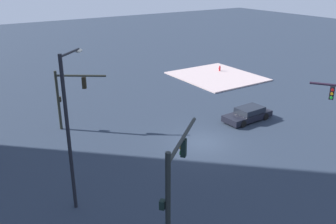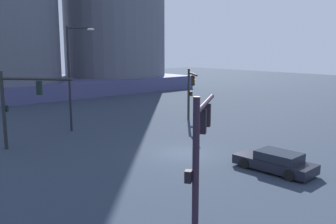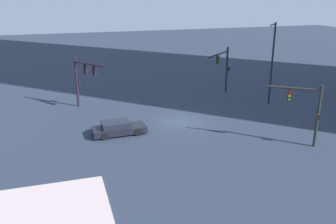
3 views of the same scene
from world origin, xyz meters
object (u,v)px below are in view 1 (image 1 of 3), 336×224
traffic_signal_opposite_side (174,178)px  sedan_car_approaching (248,114)px  fire_hydrant_on_curb (220,68)px  streetlamp_curved_arm (69,124)px  traffic_signal_cross_street (68,92)px

traffic_signal_opposite_side → sedan_car_approaching: bearing=-7.1°
traffic_signal_opposite_side → fire_hydrant_on_curb: (23.90, -23.60, -3.16)m
traffic_signal_opposite_side → streetlamp_curved_arm: streetlamp_curved_arm is taller
traffic_signal_cross_street → fire_hydrant_on_curb: traffic_signal_cross_street is taller
traffic_signal_opposite_side → traffic_signal_cross_street: size_ratio=1.08×
streetlamp_curved_arm → fire_hydrant_on_curb: bearing=-8.6°
streetlamp_curved_arm → traffic_signal_cross_street: bearing=29.2°
traffic_signal_opposite_side → fire_hydrant_on_curb: 33.74m
sedan_car_approaching → fire_hydrant_on_curb: sedan_car_approaching is taller
traffic_signal_cross_street → sedan_car_approaching: traffic_signal_cross_street is taller
streetlamp_curved_arm → sedan_car_approaching: 18.51m
streetlamp_curved_arm → sedan_car_approaching: bearing=-30.5°
traffic_signal_cross_street → sedan_car_approaching: 15.90m
sedan_car_approaching → streetlamp_curved_arm: bearing=10.1°
streetlamp_curved_arm → sedan_car_approaching: (3.91, -17.51, -4.54)m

